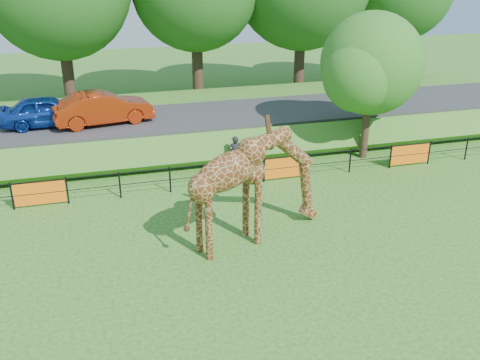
{
  "coord_description": "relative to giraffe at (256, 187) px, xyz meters",
  "views": [
    {
      "loc": [
        -4.61,
        -11.95,
        9.0
      ],
      "look_at": [
        -0.19,
        3.92,
        2.0
      ],
      "focal_mm": 40.0,
      "sensor_mm": 36.0,
      "label": 1
    }
  ],
  "objects": [
    {
      "name": "car_blue",
      "position": [
        -7.03,
        10.63,
        0.24
      ],
      "size": [
        4.31,
        1.83,
        1.45
      ],
      "primitive_type": "imported",
      "rotation": [
        0.0,
        0.0,
        1.6
      ],
      "color": "#1339A2",
      "rests_on": "road"
    },
    {
      "name": "car_red",
      "position": [
        -4.5,
        10.3,
        0.29
      ],
      "size": [
        4.91,
        2.47,
        1.54
      ],
      "primitive_type": "imported",
      "rotation": [
        0.0,
        0.0,
        1.76
      ],
      "color": "#AE2C0C",
      "rests_on": "road"
    },
    {
      "name": "tree_east",
      "position": [
        7.37,
        6.2,
        2.38
      ],
      "size": [
        5.4,
        4.71,
        6.76
      ],
      "color": "black",
      "rests_on": "ground"
    },
    {
      "name": "road",
      "position": [
        -0.22,
        10.57,
        -0.54
      ],
      "size": [
        40.0,
        5.0,
        0.12
      ],
      "primitive_type": "cube",
      "color": "#313033",
      "rests_on": "embankment"
    },
    {
      "name": "embankment",
      "position": [
        -0.22,
        12.07,
        -1.25
      ],
      "size": [
        40.0,
        9.0,
        1.3
      ],
      "primitive_type": "cube",
      "color": "#235715",
      "rests_on": "ground"
    },
    {
      "name": "visitor",
      "position": [
        0.92,
        6.14,
        -1.09
      ],
      "size": [
        0.64,
        0.46,
        1.63
      ],
      "primitive_type": "imported",
      "rotation": [
        0.0,
        0.0,
        3.01
      ],
      "color": "black",
      "rests_on": "ground"
    },
    {
      "name": "perimeter_fence",
      "position": [
        -0.22,
        4.57,
        -1.35
      ],
      "size": [
        28.07,
        0.1,
        1.1
      ],
      "primitive_type": null,
      "color": "black",
      "rests_on": "ground"
    },
    {
      "name": "giraffe",
      "position": [
        0.0,
        0.0,
        0.0
      ],
      "size": [
        5.37,
        2.62,
        3.81
      ],
      "primitive_type": null,
      "rotation": [
        0.0,
        0.0,
        0.32
      ],
      "color": "#502910",
      "rests_on": "ground"
    },
    {
      "name": "ground",
      "position": [
        -0.22,
        -3.43,
        -1.9
      ],
      "size": [
        90.0,
        90.0,
        0.0
      ],
      "primitive_type": "plane",
      "color": "#235715",
      "rests_on": "ground"
    }
  ]
}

